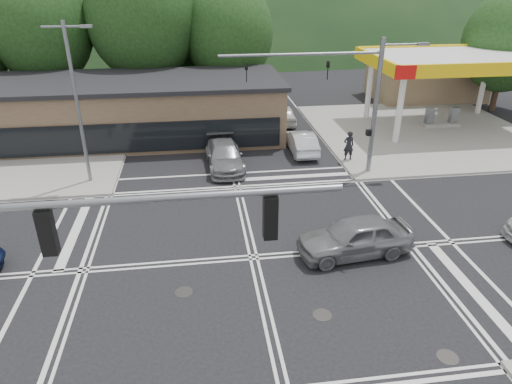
{
  "coord_description": "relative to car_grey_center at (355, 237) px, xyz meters",
  "views": [
    {
      "loc": [
        -2.13,
        -16.47,
        11.3
      ],
      "look_at": [
        0.59,
        3.58,
        1.4
      ],
      "focal_mm": 32.0,
      "sensor_mm": 36.0,
      "label": 1
    }
  ],
  "objects": [
    {
      "name": "car_queue_b",
      "position": [
        0.48,
        19.12,
        -0.12
      ],
      "size": [
        1.9,
        4.41,
        1.48
      ],
      "primitive_type": "imported",
      "rotation": [
        0.0,
        0.0,
        3.11
      ],
      "color": "silver",
      "rests_on": "ground"
    },
    {
      "name": "tree_n_a",
      "position": [
        -18.41,
        24.3,
        6.28
      ],
      "size": [
        8.0,
        8.0,
        11.75
      ],
      "color": "#382619",
      "rests_on": "ground"
    },
    {
      "name": "tree_n_b",
      "position": [
        -10.41,
        24.3,
        6.93
      ],
      "size": [
        9.0,
        9.0,
        12.98
      ],
      "color": "#382619",
      "rests_on": "ground"
    },
    {
      "name": "tree_ne",
      "position": [
        19.59,
        20.3,
        4.98
      ],
      "size": [
        7.2,
        7.2,
        9.99
      ],
      "color": "#382619",
      "rests_on": "ground"
    },
    {
      "name": "car_northbound",
      "position": [
        -4.91,
        10.57,
        -0.09
      ],
      "size": [
        2.37,
        5.39,
        1.54
      ],
      "primitive_type": "imported",
      "rotation": [
        0.0,
        0.0,
        0.04
      ],
      "color": "slate",
      "rests_on": "ground"
    },
    {
      "name": "hill_north",
      "position": [
        -4.41,
        90.3,
        -0.86
      ],
      "size": [
        252.0,
        126.0,
        140.0
      ],
      "primitive_type": "ellipsoid",
      "color": "#163218",
      "rests_on": "ground"
    },
    {
      "name": "commercial_row",
      "position": [
        -12.41,
        17.3,
        1.14
      ],
      "size": [
        24.0,
        8.0,
        4.0
      ],
      "primitive_type": "cube",
      "color": "brown",
      "rests_on": "ground"
    },
    {
      "name": "car_grey_center",
      "position": [
        0.0,
        0.0,
        0.0
      ],
      "size": [
        5.24,
        2.57,
        1.72
      ],
      "primitive_type": "imported",
      "rotation": [
        0.0,
        0.0,
        -1.46
      ],
      "color": "slate",
      "rests_on": "ground"
    },
    {
      "name": "tree_n_c",
      "position": [
        -3.41,
        24.3,
        5.63
      ],
      "size": [
        7.6,
        7.6,
        10.87
      ],
      "color": "#382619",
      "rests_on": "ground"
    },
    {
      "name": "sidewalk_ne",
      "position": [
        10.59,
        15.3,
        -0.78
      ],
      "size": [
        16.0,
        16.0,
        0.15
      ],
      "primitive_type": "cube",
      "color": "gray",
      "rests_on": "ground"
    },
    {
      "name": "convenience_store",
      "position": [
        15.59,
        25.3,
        1.04
      ],
      "size": [
        10.0,
        6.0,
        3.8
      ],
      "primitive_type": "cube",
      "color": "#846B4F",
      "rests_on": "ground"
    },
    {
      "name": "car_queue_a",
      "position": [
        0.49,
        12.51,
        -0.13
      ],
      "size": [
        1.59,
        4.47,
        1.47
      ],
      "primitive_type": "imported",
      "rotation": [
        0.0,
        0.0,
        3.13
      ],
      "color": "silver",
      "rests_on": "ground"
    },
    {
      "name": "gas_station_canopy",
      "position": [
        12.58,
        16.29,
        4.18
      ],
      "size": [
        12.32,
        8.34,
        5.75
      ],
      "color": "silver",
      "rests_on": "ground"
    },
    {
      "name": "signal_mast_sw",
      "position": [
        -10.79,
        -7.9,
        4.26
      ],
      "size": [
        9.14,
        0.28,
        8.0
      ],
      "color": "slate",
      "rests_on": "ground"
    },
    {
      "name": "sidewalk_nw",
      "position": [
        -19.41,
        15.3,
        -0.78
      ],
      "size": [
        16.0,
        16.0,
        0.15
      ],
      "primitive_type": "cube",
      "color": "gray",
      "rests_on": "ground"
    },
    {
      "name": "pedestrian",
      "position": [
        3.09,
        10.41,
        0.25
      ],
      "size": [
        0.73,
        0.5,
        1.93
      ],
      "primitive_type": "imported",
      "rotation": [
        0.0,
        0.0,
        3.19
      ],
      "color": "black",
      "rests_on": "sidewalk_ne"
    },
    {
      "name": "tree_n_e",
      "position": [
        -6.41,
        28.3,
        6.28
      ],
      "size": [
        8.4,
        8.4,
        11.98
      ],
      "color": "#382619",
      "rests_on": "ground"
    },
    {
      "name": "ground",
      "position": [
        -4.41,
        0.3,
        -0.86
      ],
      "size": [
        120.0,
        120.0,
        0.0
      ],
      "primitive_type": "plane",
      "color": "black",
      "rests_on": "ground"
    },
    {
      "name": "signal_mast_ne",
      "position": [
        2.54,
        8.5,
        4.21
      ],
      "size": [
        11.65,
        0.3,
        8.0
      ],
      "color": "slate",
      "rests_on": "ground"
    },
    {
      "name": "streetlight_nw",
      "position": [
        -12.85,
        9.3,
        4.19
      ],
      "size": [
        2.5,
        0.25,
        9.0
      ],
      "color": "slate",
      "rests_on": "ground"
    }
  ]
}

